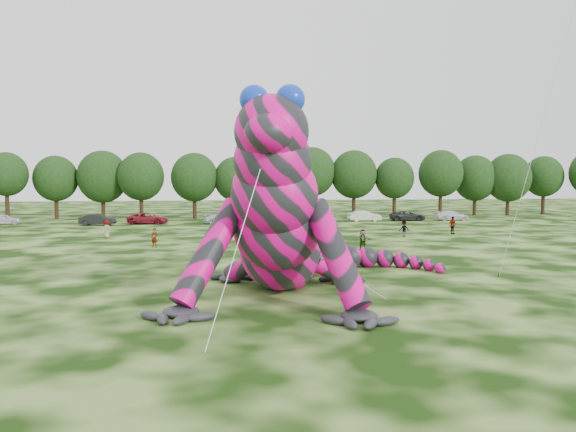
{
  "coord_description": "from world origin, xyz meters",
  "views": [
    {
      "loc": [
        -7.39,
        -24.93,
        6.02
      ],
      "look_at": [
        -3.57,
        3.71,
        4.0
      ],
      "focal_mm": 35.0,
      "sensor_mm": 36.0,
      "label": 1
    }
  ],
  "objects_px": {
    "spectator_5": "(363,240)",
    "spectator_3": "(452,225)",
    "tree_14": "(475,185)",
    "car_6": "(407,216)",
    "car_3": "(220,219)",
    "tree_16": "(543,185)",
    "spectator_2": "(404,229)",
    "car_5": "(364,216)",
    "tree_6": "(141,186)",
    "car_2": "(148,218)",
    "tree_7": "(194,186)",
    "tree_12": "(394,187)",
    "spectator_0": "(154,238)",
    "spectator_1": "(220,233)",
    "tree_9": "(271,188)",
    "tree_4": "(56,187)",
    "tree_11": "(354,183)",
    "car_7": "(451,215)",
    "tree_10": "(312,182)",
    "car_4": "(280,217)",
    "spectator_4": "(107,229)",
    "tree_8": "(235,188)",
    "tree_13": "(441,183)",
    "tree_3": "(7,186)",
    "flying_kite": "(574,8)",
    "tree_5": "(103,185)",
    "car_0": "(4,219)",
    "inflatable_gecko": "(283,195)",
    "car_1": "(98,220)",
    "tree_15": "(508,185)"
  },
  "relations": [
    {
      "from": "spectator_5",
      "to": "spectator_3",
      "type": "relative_size",
      "value": 0.91
    },
    {
      "from": "tree_14",
      "to": "spectator_5",
      "type": "xyz_separation_m",
      "value": [
        -28.68,
        -38.97,
        -3.84
      ]
    },
    {
      "from": "car_6",
      "to": "car_3",
      "type": "bearing_deg",
      "value": 99.87
    },
    {
      "from": "tree_16",
      "to": "spectator_5",
      "type": "relative_size",
      "value": 5.47
    },
    {
      "from": "spectator_2",
      "to": "car_5",
      "type": "bearing_deg",
      "value": -93.93
    },
    {
      "from": "tree_6",
      "to": "car_2",
      "type": "relative_size",
      "value": 1.83
    },
    {
      "from": "tree_7",
      "to": "tree_14",
      "type": "bearing_deg",
      "value": 2.52
    },
    {
      "from": "spectator_2",
      "to": "tree_14",
      "type": "bearing_deg",
      "value": -126.55
    },
    {
      "from": "tree_12",
      "to": "spectator_0",
      "type": "xyz_separation_m",
      "value": [
        -32.41,
        -34.15,
        -3.66
      ]
    },
    {
      "from": "car_2",
      "to": "car_6",
      "type": "bearing_deg",
      "value": -82.25
    },
    {
      "from": "spectator_1",
      "to": "tree_9",
      "type": "bearing_deg",
      "value": 72.57
    },
    {
      "from": "tree_4",
      "to": "tree_14",
      "type": "distance_m",
      "value": 63.1
    },
    {
      "from": "tree_11",
      "to": "car_7",
      "type": "distance_m",
      "value": 15.48
    },
    {
      "from": "tree_10",
      "to": "tree_12",
      "type": "relative_size",
      "value": 1.17
    },
    {
      "from": "car_3",
      "to": "spectator_2",
      "type": "xyz_separation_m",
      "value": [
        18.11,
        -18.14,
        0.18
      ]
    },
    {
      "from": "tree_9",
      "to": "tree_14",
      "type": "height_order",
      "value": "tree_14"
    },
    {
      "from": "tree_9",
      "to": "spectator_3",
      "type": "relative_size",
      "value": 4.62
    },
    {
      "from": "car_4",
      "to": "tree_14",
      "type": "bearing_deg",
      "value": -63.25
    },
    {
      "from": "tree_7",
      "to": "tree_10",
      "type": "bearing_deg",
      "value": 5.8
    },
    {
      "from": "spectator_4",
      "to": "tree_8",
      "type": "bearing_deg",
      "value": -62.1
    },
    {
      "from": "car_3",
      "to": "car_7",
      "type": "distance_m",
      "value": 31.81
    },
    {
      "from": "tree_9",
      "to": "spectator_1",
      "type": "bearing_deg",
      "value": -104.58
    },
    {
      "from": "tree_4",
      "to": "car_4",
      "type": "height_order",
      "value": "tree_4"
    },
    {
      "from": "tree_10",
      "to": "tree_13",
      "type": "bearing_deg",
      "value": -4.21
    },
    {
      "from": "tree_3",
      "to": "tree_14",
      "type": "bearing_deg",
      "value": 1.37
    },
    {
      "from": "tree_4",
      "to": "spectator_2",
      "type": "height_order",
      "value": "tree_4"
    },
    {
      "from": "tree_8",
      "to": "car_4",
      "type": "bearing_deg",
      "value": -53.2
    },
    {
      "from": "tree_3",
      "to": "tree_6",
      "type": "relative_size",
      "value": 0.99
    },
    {
      "from": "car_3",
      "to": "tree_6",
      "type": "bearing_deg",
      "value": 40.81
    },
    {
      "from": "flying_kite",
      "to": "car_2",
      "type": "relative_size",
      "value": 3.25
    },
    {
      "from": "tree_5",
      "to": "car_2",
      "type": "height_order",
      "value": "tree_5"
    },
    {
      "from": "spectator_0",
      "to": "spectator_2",
      "type": "bearing_deg",
      "value": 36.51
    },
    {
      "from": "tree_9",
      "to": "car_0",
      "type": "distance_m",
      "value": 35.68
    },
    {
      "from": "car_0",
      "to": "car_2",
      "type": "distance_m",
      "value": 17.98
    },
    {
      "from": "tree_6",
      "to": "spectator_5",
      "type": "bearing_deg",
      "value": -58.83
    },
    {
      "from": "car_3",
      "to": "spectator_3",
      "type": "relative_size",
      "value": 2.31
    },
    {
      "from": "spectator_3",
      "to": "tree_16",
      "type": "bearing_deg",
      "value": 20.18
    },
    {
      "from": "spectator_1",
      "to": "tree_7",
      "type": "bearing_deg",
      "value": 93.36
    },
    {
      "from": "spectator_2",
      "to": "tree_7",
      "type": "bearing_deg",
      "value": -52.0
    },
    {
      "from": "tree_5",
      "to": "flying_kite",
      "type": "bearing_deg",
      "value": -58.29
    },
    {
      "from": "inflatable_gecko",
      "to": "car_5",
      "type": "xyz_separation_m",
      "value": [
        16.63,
        44.19,
        -4.33
      ]
    },
    {
      "from": "car_1",
      "to": "spectator_0",
      "type": "xyz_separation_m",
      "value": [
        9.29,
        -23.34,
        0.11
      ]
    },
    {
      "from": "tree_12",
      "to": "car_1",
      "type": "height_order",
      "value": "tree_12"
    },
    {
      "from": "car_6",
      "to": "spectator_3",
      "type": "height_order",
      "value": "spectator_3"
    },
    {
      "from": "tree_5",
      "to": "tree_7",
      "type": "relative_size",
      "value": 1.03
    },
    {
      "from": "tree_12",
      "to": "tree_15",
      "type": "relative_size",
      "value": 0.93
    },
    {
      "from": "tree_4",
      "to": "car_1",
      "type": "height_order",
      "value": "tree_4"
    },
    {
      "from": "car_5",
      "to": "spectator_0",
      "type": "xyz_separation_m",
      "value": [
        -25.31,
        -25.31,
        0.09
      ]
    },
    {
      "from": "tree_3",
      "to": "tree_12",
      "type": "xyz_separation_m",
      "value": [
        55.73,
        0.67,
        -0.23
      ]
    },
    {
      "from": "tree_12",
      "to": "spectator_1",
      "type": "distance_m",
      "value": 40.99
    }
  ]
}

